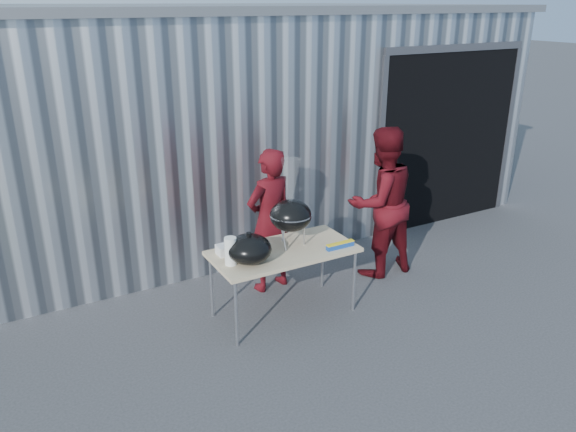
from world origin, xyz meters
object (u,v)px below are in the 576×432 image
person_cook (270,221)px  person_bystander (381,202)px  folding_table (283,253)px  kettle_grill (291,208)px

person_cook → person_bystander: bearing=156.5°
folding_table → kettle_grill: (0.12, 0.06, 0.46)m
kettle_grill → person_bystander: (1.38, 0.26, -0.26)m
kettle_grill → person_cook: (0.04, 0.55, -0.33)m
person_cook → person_bystander: (1.34, -0.29, 0.08)m
person_cook → person_bystander: person_bystander is taller
folding_table → person_bystander: person_bystander is taller
person_cook → kettle_grill: bearing=74.8°
kettle_grill → person_bystander: bearing=10.6°
folding_table → kettle_grill: size_ratio=1.60×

